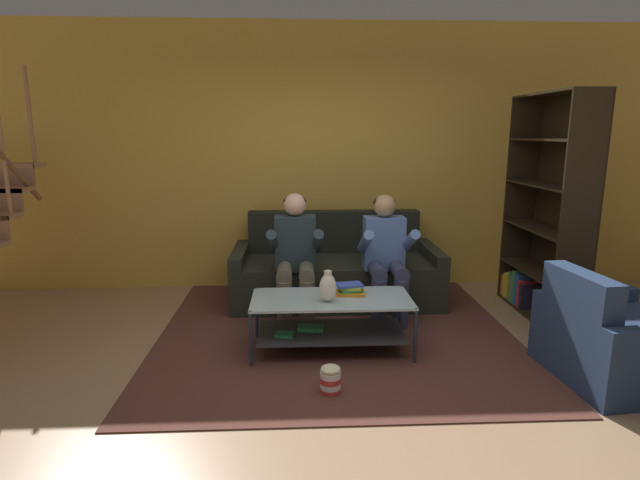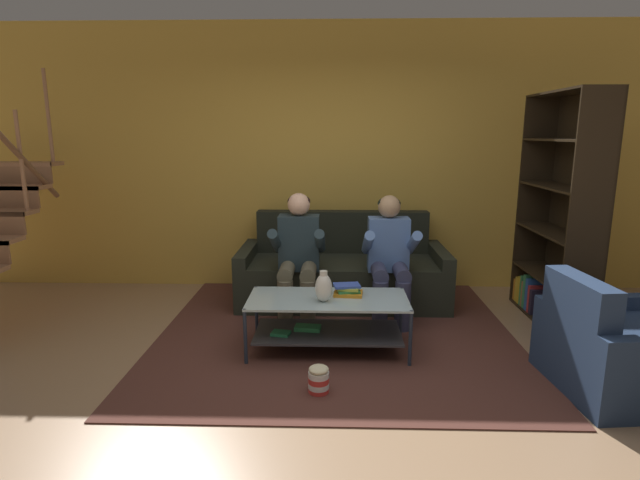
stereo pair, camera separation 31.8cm
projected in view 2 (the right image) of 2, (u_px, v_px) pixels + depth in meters
The scene contains 12 objects.
ground at pixel (339, 388), 3.45m from camera, with size 16.80×16.80×0.00m, color #A17D5D.
back_partition at pixel (338, 159), 5.55m from camera, with size 8.40×0.12×2.90m, color gold.
couch at pixel (342, 273), 5.22m from camera, with size 2.11×0.91×0.91m.
person_seated_left at pixel (298, 252), 4.62m from camera, with size 0.50×0.58×1.19m.
person_seated_right at pixel (389, 253), 4.60m from camera, with size 0.50×0.58×1.17m.
coffee_table at pixel (327, 316), 4.00m from camera, with size 1.27×0.58×0.45m.
area_rug at pixel (336, 326), 4.55m from camera, with size 3.07×3.19×0.01m.
vase at pixel (324, 287), 3.86m from camera, with size 0.13×0.13×0.25m.
book_stack at pixel (348, 290), 4.04m from camera, with size 0.25×0.19×0.09m.
bookshelf at pixel (559, 228), 4.62m from camera, with size 0.35×1.13×2.09m.
armchair at pixel (617, 352), 3.38m from camera, with size 0.91×0.95×0.81m.
popcorn_tub at pixel (319, 379), 3.37m from camera, with size 0.14×0.14×0.20m.
Camera 2 is at (-0.04, -3.16, 1.73)m, focal length 28.00 mm.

